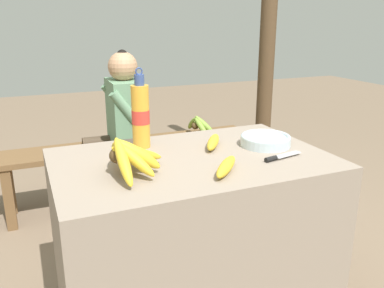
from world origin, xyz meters
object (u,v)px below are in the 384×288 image
at_px(knife, 278,157).
at_px(wooden_bench, 130,152).
at_px(banana_bunch_ripe, 129,154).
at_px(water_bottle, 141,115).
at_px(loose_banana_side, 213,142).
at_px(seated_vendor, 118,118).
at_px(serving_bowl, 265,140).
at_px(support_post_far, 268,26).
at_px(loose_banana_front, 226,166).
at_px(banana_bunch_green, 200,125).

relative_size(knife, wooden_bench, 0.10).
height_order(banana_bunch_ripe, water_bottle, water_bottle).
bearing_deg(loose_banana_side, seated_vendor, 98.36).
height_order(serving_bowl, wooden_bench, serving_bowl).
xyz_separation_m(knife, support_post_far, (0.97, 1.60, 0.46)).
distance_m(loose_banana_front, banana_bunch_green, 1.56).
distance_m(loose_banana_front, wooden_bench, 1.50).
xyz_separation_m(serving_bowl, water_bottle, (-0.51, 0.19, 0.12)).
relative_size(banana_bunch_ripe, loose_banana_front, 1.90).
relative_size(loose_banana_side, banana_bunch_green, 0.67).
bearing_deg(water_bottle, knife, -39.34).
relative_size(knife, seated_vendor, 0.17).
xyz_separation_m(banana_bunch_ripe, water_bottle, (0.13, 0.28, 0.07)).
bearing_deg(knife, banana_bunch_ripe, 160.08).
bearing_deg(loose_banana_front, banana_bunch_green, 69.54).
relative_size(loose_banana_side, wooden_bench, 0.11).
relative_size(loose_banana_front, loose_banana_side, 0.95).
bearing_deg(banana_bunch_ripe, serving_bowl, 8.10).
xyz_separation_m(water_bottle, support_post_far, (1.42, 1.23, 0.33)).
distance_m(loose_banana_side, banana_bunch_green, 1.26).
bearing_deg(serving_bowl, knife, -107.57).
height_order(serving_bowl, seated_vendor, seated_vendor).
bearing_deg(banana_bunch_green, knife, -101.54).
distance_m(serving_bowl, seated_vendor, 1.27).
relative_size(water_bottle, loose_banana_side, 1.71).
xyz_separation_m(loose_banana_front, wooden_bench, (0.00, 1.45, -0.39)).
bearing_deg(banana_bunch_ripe, loose_banana_side, 21.42).
relative_size(loose_banana_front, wooden_bench, 0.11).
relative_size(water_bottle, wooden_bench, 0.19).
relative_size(banana_bunch_ripe, water_bottle, 1.05).
bearing_deg(knife, water_bottle, 129.33).
xyz_separation_m(loose_banana_front, support_post_far, (1.22, 1.65, 0.45)).
bearing_deg(loose_banana_side, serving_bowl, -18.22).
bearing_deg(wooden_bench, banana_bunch_ripe, -104.00).
bearing_deg(loose_banana_side, knife, -56.81).
relative_size(water_bottle, knife, 1.84).
bearing_deg(wooden_bench, support_post_far, 9.17).
xyz_separation_m(loose_banana_side, support_post_far, (1.13, 1.35, 0.45)).
distance_m(loose_banana_side, knife, 0.30).
bearing_deg(loose_banana_front, seated_vendor, 93.09).
relative_size(banana_bunch_ripe, knife, 1.94).
bearing_deg(serving_bowl, seated_vendor, 107.83).
relative_size(serving_bowl, knife, 1.17).
distance_m(banana_bunch_ripe, seated_vendor, 1.33).
height_order(water_bottle, support_post_far, support_post_far).
bearing_deg(wooden_bench, loose_banana_side, -85.73).
distance_m(water_bottle, loose_banana_side, 0.33).
bearing_deg(support_post_far, wooden_bench, -170.83).
bearing_deg(serving_bowl, loose_banana_side, 161.78).
xyz_separation_m(banana_bunch_ripe, seated_vendor, (0.25, 1.29, -0.18)).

